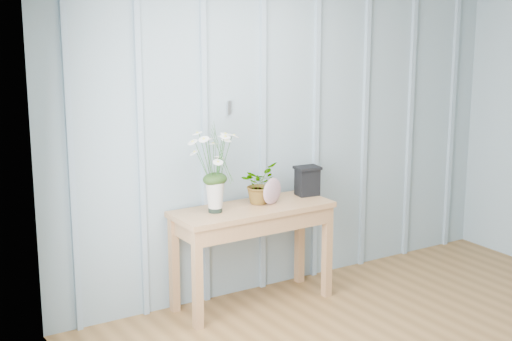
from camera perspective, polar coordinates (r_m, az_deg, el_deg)
room_shell at (r=4.95m, az=11.40°, el=9.25°), size 4.00×4.50×2.50m
sideboard at (r=5.74m, az=-0.27°, el=-3.74°), size 1.20×0.45×0.75m
daisy_vase at (r=5.48m, az=-3.02°, el=0.88°), size 0.44×0.33×0.62m
spider_plant at (r=5.77m, az=0.19°, el=-0.94°), size 0.35×0.34×0.30m
felt_disc_vessel at (r=5.75m, az=1.18°, el=-1.51°), size 0.21×0.11×0.20m
carved_box at (r=6.01m, az=3.75°, el=-0.73°), size 0.20×0.17×0.23m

